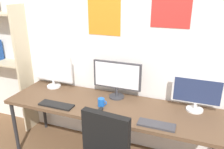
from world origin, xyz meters
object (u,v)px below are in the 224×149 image
at_px(monitor_left, 52,70).
at_px(computer_mouse, 100,109).
at_px(keyboard_right, 156,125).
at_px(desk, 110,109).
at_px(monitor_center, 117,77).
at_px(monitor_right, 197,93).
at_px(keyboard_left, 56,105).
at_px(coffee_mug, 101,102).

relative_size(monitor_left, computer_mouse, 5.97).
bearing_deg(keyboard_right, computer_mouse, 172.83).
distance_m(desk, computer_mouse, 0.17).
bearing_deg(monitor_center, monitor_right, -0.00).
distance_m(desk, monitor_center, 0.37).
distance_m(monitor_right, keyboard_right, 0.58).
distance_m(keyboard_left, coffee_mug, 0.51).
bearing_deg(monitor_right, monitor_center, 180.00).
bearing_deg(keyboard_left, monitor_right, 16.97).
height_order(monitor_left, keyboard_right, monitor_left).
xyz_separation_m(keyboard_left, keyboard_right, (1.12, 0.00, 0.00)).
bearing_deg(monitor_left, keyboard_right, -16.97).
distance_m(monitor_right, computer_mouse, 1.03).
bearing_deg(keyboard_left, computer_mouse, 8.73).
bearing_deg(keyboard_left, monitor_left, 126.67).
bearing_deg(monitor_left, monitor_right, -0.00).
distance_m(monitor_center, computer_mouse, 0.44).
bearing_deg(desk, monitor_center, 90.00).
bearing_deg(computer_mouse, coffee_mug, 107.55).
distance_m(monitor_center, coffee_mug, 0.35).
relative_size(monitor_left, keyboard_right, 1.60).
height_order(desk, monitor_right, monitor_right).
xyz_separation_m(desk, monitor_left, (-0.89, 0.21, 0.29)).
bearing_deg(monitor_center, computer_mouse, -98.68).
relative_size(keyboard_right, coffee_mug, 3.38).
xyz_separation_m(monitor_left, keyboard_left, (0.33, -0.44, -0.23)).
height_order(monitor_left, computer_mouse, monitor_left).
bearing_deg(keyboard_right, monitor_left, 163.03).
bearing_deg(monitor_right, keyboard_right, -126.67).
relative_size(keyboard_right, computer_mouse, 3.73).
bearing_deg(monitor_right, monitor_left, 180.00).
distance_m(monitor_left, keyboard_right, 1.53).
bearing_deg(computer_mouse, keyboard_left, -171.27).
relative_size(monitor_left, keyboard_left, 1.43).
height_order(monitor_center, keyboard_right, monitor_center).
bearing_deg(monitor_center, coffee_mug, -108.16).
bearing_deg(desk, coffee_mug, -148.59).
bearing_deg(keyboard_right, keyboard_left, 180.00).
distance_m(monitor_left, computer_mouse, 0.94).
relative_size(monitor_left, coffee_mug, 5.41).
distance_m(desk, monitor_right, 0.95).
xyz_separation_m(monitor_right, keyboard_left, (-1.45, -0.44, -0.19)).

